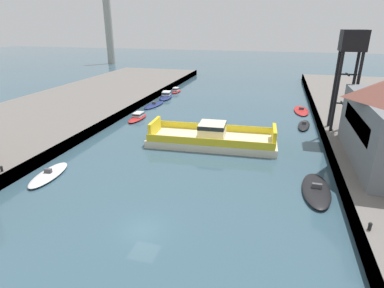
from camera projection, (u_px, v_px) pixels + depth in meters
name	position (u px, v px, depth m)	size (l,w,h in m)	color
ground_plane	(143.00, 229.00, 28.31)	(400.00, 400.00, 0.00)	#385666
quay_left	(17.00, 127.00, 53.87)	(28.00, 140.00, 1.62)	slate
chain_ferry	(212.00, 138.00, 47.78)	(19.59, 8.22, 3.43)	beige
moored_boat_near_left	(301.00, 111.00, 66.07)	(3.12, 8.45, 0.93)	red
moored_boat_near_right	(154.00, 105.00, 70.72)	(3.30, 8.29, 0.92)	navy
moored_boat_mid_left	(138.00, 117.00, 60.63)	(2.35, 6.53, 1.27)	red
moored_boat_mid_right	(166.00, 96.00, 78.05)	(3.71, 8.04, 1.55)	navy
moored_boat_far_left	(176.00, 90.00, 84.52)	(1.89, 5.20, 1.32)	red
moored_boat_far_right	(304.00, 125.00, 56.37)	(2.80, 6.94, 1.02)	black
moored_boat_upstream_a	(49.00, 175.00, 37.93)	(3.21, 7.33, 1.06)	white
moored_boat_upstream_b	(316.00, 190.00, 34.38)	(3.04, 8.34, 1.09)	black
crane_tower	(352.00, 52.00, 45.83)	(3.45, 3.45, 14.92)	black
bollard_left_mid	(1.00, 168.00, 35.56)	(0.32, 0.32, 0.71)	black
bollard_right_mid	(370.00, 226.00, 25.47)	(0.32, 0.32, 0.71)	black
smokestack_distant_a	(109.00, 27.00, 139.77)	(3.57, 3.57, 29.48)	#9E998E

